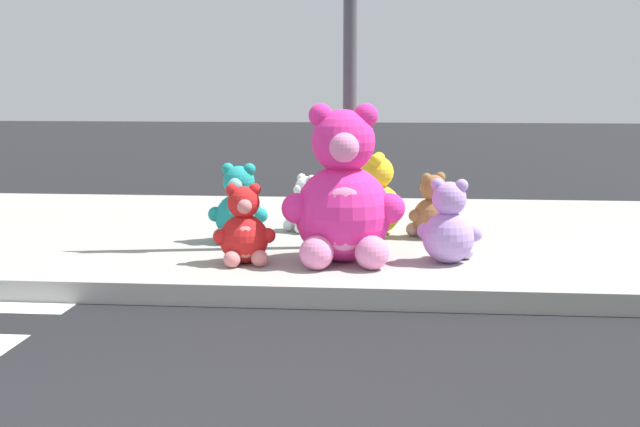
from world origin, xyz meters
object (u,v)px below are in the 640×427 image
Objects in this scene: sign_pole at (350,36)px; plush_red at (244,232)px; plush_brown at (431,211)px; plush_lavender at (449,229)px; plush_pink_large at (343,200)px; plush_yellow at (375,202)px; plush_white at (305,209)px; plush_teal at (239,210)px.

sign_pole reaches higher than plush_red.
plush_lavender is at bearing -85.14° from plush_brown.
sign_pole is at bearing 88.76° from plush_pink_large.
plush_yellow is (-0.59, 1.17, 0.04)m from plush_lavender.
plush_red is 0.94× the size of plush_lavender.
sign_pole is 4.42× the size of plush_yellow.
plush_red is (-0.74, -0.70, -1.46)m from sign_pole.
plush_yellow is at bearing 73.49° from sign_pole.
plush_pink_large is at bearing 9.33° from plush_red.
sign_pole is 1.72m from plush_lavender.
plush_white is 0.78× the size of plush_teal.
plush_pink_large is (-0.01, -0.58, -1.22)m from sign_pole.
plush_pink_large reaches higher than plush_red.
plush_red is 1.64m from plush_yellow.
plush_brown is (0.70, 1.09, -0.25)m from plush_pink_large.
plush_pink_large is 1.64× the size of plush_yellow.
plush_red is (-0.73, -0.12, -0.23)m from plush_pink_large.
sign_pole is at bearing -9.02° from plush_teal.
plush_brown is 0.95× the size of plush_red.
plush_teal is at bearing 158.55° from plush_lavender.
sign_pole is at bearing -58.01° from plush_white.
plush_pink_large is at bearing -99.39° from plush_yellow.
plush_pink_large reaches higher than plush_white.
sign_pole is 1.71m from plush_white.
plush_white is 0.91× the size of plush_brown.
plush_brown is (1.13, -0.20, 0.02)m from plush_white.
plush_red reaches higher than plush_white.
plush_teal reaches higher than plush_brown.
sign_pole reaches higher than plush_white.
plush_pink_large is 2.08× the size of plush_brown.
plush_brown is 1.87m from plush_red.
plush_teal is (-0.94, 0.15, -1.43)m from sign_pole.
plush_yellow reaches higher than plush_teal.
plush_lavender is at bearing -45.31° from plush_white.
plush_brown is 0.52m from plush_yellow.
plush_pink_large is at bearing -175.79° from plush_lavender.
sign_pole is 1.56m from plush_yellow.
plush_brown is at bearing 40.23° from plush_red.
plush_pink_large is 1.20m from plush_teal.
plush_red is at bearing -173.32° from plush_lavender.
plush_teal is 1.05× the size of plush_lavender.
plush_lavender is at bearing -34.11° from sign_pole.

